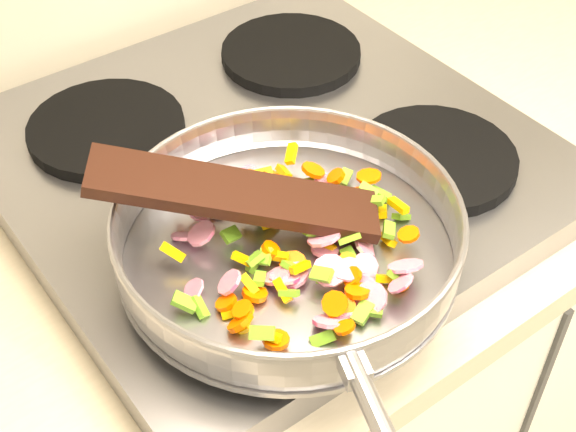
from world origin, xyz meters
TOP-DOWN VIEW (x-y plane):
  - base_cabinet at (0.00, 1.67)m, footprint 3.00×0.65m
  - cooktop at (-0.70, 1.67)m, footprint 0.60×0.60m
  - grate_fl at (-0.84, 1.52)m, footprint 0.19×0.19m
  - grate_fr at (-0.56, 1.52)m, footprint 0.19×0.19m
  - grate_bl at (-0.84, 1.81)m, footprint 0.19×0.19m
  - grate_br at (-0.56, 1.81)m, footprint 0.19×0.19m
  - saute_pan at (-0.79, 1.50)m, footprint 0.39×0.54m
  - vegetable_heap at (-0.79, 1.49)m, footprint 0.28×0.26m
  - wooden_spatula at (-0.82, 1.55)m, footprint 0.27×0.22m

SIDE VIEW (x-z plane):
  - base_cabinet at x=0.00m, z-range 0.00..0.86m
  - cooktop at x=-0.70m, z-range 0.90..0.94m
  - grate_fl at x=-0.84m, z-range 0.94..0.96m
  - grate_fr at x=-0.56m, z-range 0.94..0.96m
  - grate_bl at x=-0.84m, z-range 0.94..0.96m
  - grate_br at x=-0.56m, z-range 0.94..0.96m
  - vegetable_heap at x=-0.79m, z-range 0.95..1.00m
  - saute_pan at x=-0.79m, z-range 0.96..1.02m
  - wooden_spatula at x=-0.82m, z-range 0.97..1.06m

